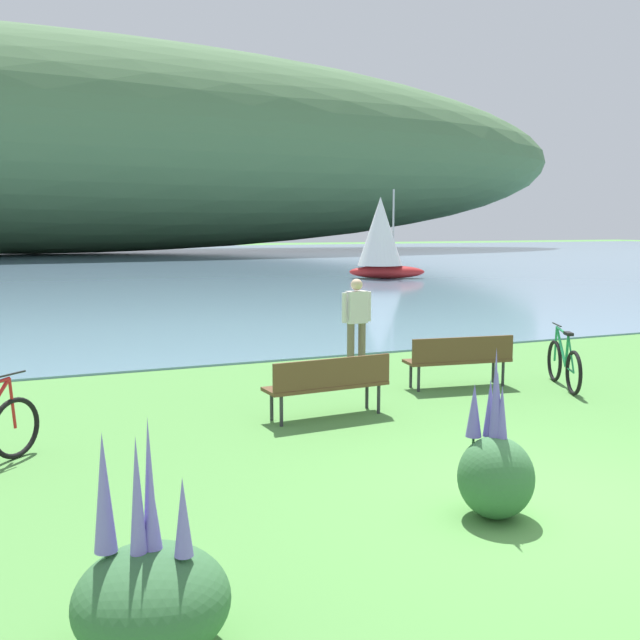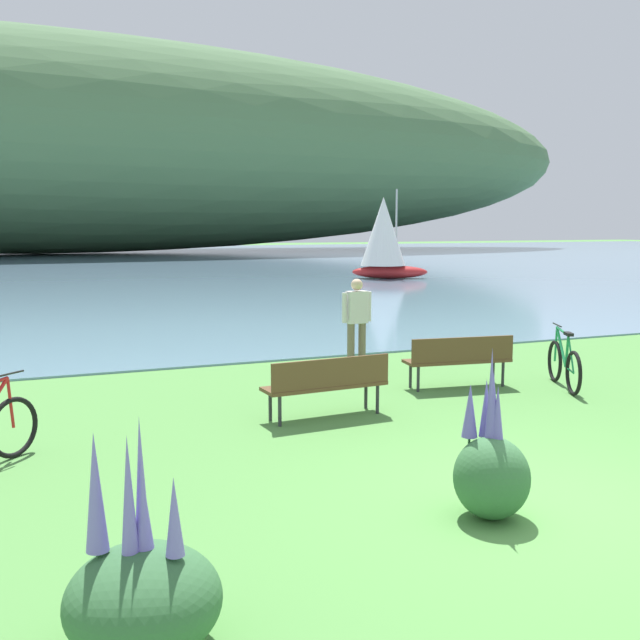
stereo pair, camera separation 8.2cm
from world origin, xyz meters
TOP-DOWN VIEW (x-y plane):
  - ground_plane at (0.00, 0.00)m, footprint 200.00×200.00m
  - bay_water at (0.00, 48.22)m, footprint 180.00×80.00m
  - distant_hillside at (-2.77, 68.06)m, footprint 115.38×28.00m
  - park_bench_near_camera at (1.97, 4.80)m, footprint 1.85×0.71m
  - park_bench_further_along at (-0.81, 3.87)m, footprint 1.83×0.60m
  - bicycle_leaning_near_bench at (3.58, 4.13)m, footprint 0.78×1.64m
  - person_at_shoreline at (1.08, 6.91)m, footprint 0.61×0.24m
  - echium_bush_beside_closest at (-4.13, -0.92)m, footprint 1.00×1.00m
  - echium_bush_mid_cluster at (-0.80, 0.04)m, footprint 0.71×0.71m
  - sailboat_mid_bay at (12.23, 27.27)m, footprint 3.87×2.94m

SIDE VIEW (x-z plane):
  - ground_plane at x=0.00m, z-range 0.00..0.00m
  - bay_water at x=0.00m, z-range 0.00..0.04m
  - echium_bush_beside_closest at x=-4.13m, z-range -0.37..1.16m
  - bicycle_leaning_near_bench at x=3.58m, z-range -0.11..0.90m
  - echium_bush_mid_cluster at x=-0.80m, z-range -0.34..1.25m
  - park_bench_near_camera at x=1.97m, z-range 0.08..0.96m
  - park_bench_further_along at x=-0.81m, z-range 0.08..0.96m
  - person_at_shoreline at x=1.08m, z-range 0.12..1.83m
  - sailboat_mid_bay at x=12.23m, z-range -0.09..4.33m
  - distant_hillside at x=-2.77m, z-range 0.04..20.09m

